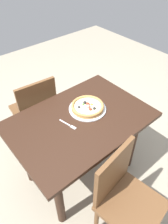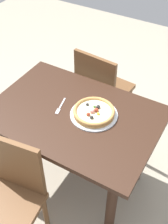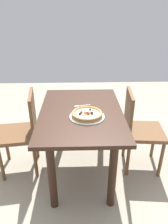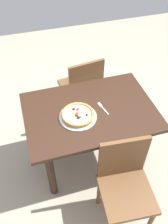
# 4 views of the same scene
# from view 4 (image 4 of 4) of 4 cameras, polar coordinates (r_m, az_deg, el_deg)

# --- Properties ---
(ground_plane) EXTENTS (6.00, 6.00, 0.00)m
(ground_plane) POSITION_cam_4_polar(r_m,az_deg,el_deg) (2.71, 1.10, -10.83)
(ground_plane) COLOR #9E937F
(dining_table) EXTENTS (1.13, 0.78, 0.75)m
(dining_table) POSITION_cam_4_polar(r_m,az_deg,el_deg) (2.22, 1.32, -2.04)
(dining_table) COLOR #331E14
(dining_table) RESTS_ON ground
(chair_near) EXTENTS (0.43, 0.43, 0.89)m
(chair_near) POSITION_cam_4_polar(r_m,az_deg,el_deg) (2.03, 9.44, -16.08)
(chair_near) COLOR brown
(chair_near) RESTS_ON ground
(chair_far) EXTENTS (0.45, 0.45, 0.89)m
(chair_far) POSITION_cam_4_polar(r_m,az_deg,el_deg) (2.74, -0.48, 5.71)
(chair_far) COLOR brown
(chair_far) RESTS_ON ground
(plate) EXTENTS (0.32, 0.32, 0.01)m
(plate) POSITION_cam_4_polar(r_m,az_deg,el_deg) (2.06, -1.43, -1.12)
(plate) COLOR silver
(plate) RESTS_ON dining_table
(pizza) EXTENTS (0.28, 0.28, 0.05)m
(pizza) POSITION_cam_4_polar(r_m,az_deg,el_deg) (2.04, -1.44, -0.63)
(pizza) COLOR #B78447
(pizza) RESTS_ON plate
(fork) EXTENTS (0.05, 0.16, 0.00)m
(fork) POSITION_cam_4_polar(r_m,az_deg,el_deg) (2.14, 4.30, 1.06)
(fork) COLOR silver
(fork) RESTS_ON dining_table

